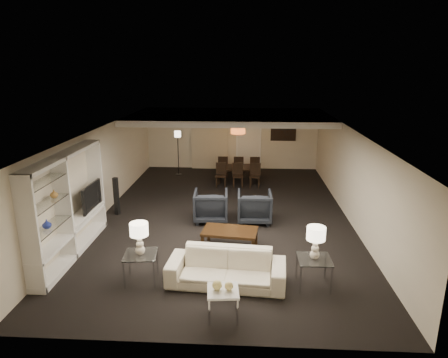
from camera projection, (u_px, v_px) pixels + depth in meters
The scene contains 35 objects.
floor at pixel (224, 216), 11.49m from camera, with size 11.00×11.00×0.00m, color black.
ceiling at pixel (224, 129), 10.79m from camera, with size 7.00×11.00×0.02m, color silver.
wall_back at pixel (232, 139), 16.42m from camera, with size 7.00×0.02×2.50m, color beige.
wall_front at pixel (202, 272), 5.86m from camera, with size 7.00×0.02×2.50m, color beige.
wall_left at pixel (101, 172), 11.33m from camera, with size 0.02×11.00×2.50m, color beige.
wall_right at pixel (351, 176), 10.95m from camera, with size 0.02×11.00×2.50m, color beige.
ceiling_soffit at pixel (230, 117), 14.18m from camera, with size 7.00×4.00×0.20m, color silver.
curtains at pixel (210, 140), 16.40m from camera, with size 1.50×0.12×2.40m, color beige.
door at pixel (249, 144), 16.40m from camera, with size 0.90×0.05×2.10m, color silver.
painting at pixel (283, 132), 16.18m from camera, with size 0.95×0.04×0.65m, color #142D38.
media_unit at pixel (69, 206), 8.85m from camera, with size 0.38×3.40×2.35m, color white, non-canonical shape.
pendant_light at pixel (238, 130), 14.30m from camera, with size 0.52×0.52×0.24m, color #D8591E.
sofa at pixel (226, 268), 7.85m from camera, with size 2.31×0.90×0.67m, color beige.
coffee_table at pixel (230, 239), 9.41m from camera, with size 1.27×0.74×0.45m, color black, non-canonical shape.
armchair_left at pixel (211, 206), 11.02m from camera, with size 0.92×0.94×0.86m, color black.
armchair_right at pixel (254, 207), 10.95m from camera, with size 0.92×0.94×0.86m, color black.
side_table_left at pixel (141, 267), 7.95m from camera, with size 0.63×0.63×0.59m, color white, non-canonical shape.
side_table_right at pixel (313, 272), 7.77m from camera, with size 0.63×0.63×0.59m, color white, non-canonical shape.
table_lamp_left at pixel (140, 239), 7.78m from camera, with size 0.36×0.36×0.66m, color white, non-canonical shape.
table_lamp_right at pixel (315, 243), 7.59m from camera, with size 0.36×0.36×0.66m, color beige, non-canonical shape.
marble_table at pixel (223, 303), 6.81m from camera, with size 0.53×0.53×0.53m, color silver, non-canonical shape.
gold_gourd_a at pixel (217, 285), 6.72m from camera, with size 0.17×0.17×0.17m, color #E9D87B.
gold_gourd_b at pixel (229, 286), 6.71m from camera, with size 0.15×0.15×0.15m, color #DEC775.
television at pixel (87, 196), 9.81m from camera, with size 0.14×1.10×0.63m, color black.
vase_blue at pixel (47, 224), 7.89m from camera, with size 0.18×0.18×0.18m, color #233298.
vase_amber at pixel (54, 194), 8.17m from camera, with size 0.16×0.16×0.17m, color #BB853E.
floor_speaker at pixel (116, 196), 11.46m from camera, with size 0.12×0.12×1.10m, color black.
dining_table at pixel (238, 174), 14.74m from camera, with size 1.60×0.90×0.56m, color black.
chair_nl at pixel (221, 175), 14.11m from camera, with size 0.39×0.39×0.84m, color black, non-canonical shape.
chair_nm at pixel (238, 175), 14.08m from camera, with size 0.39×0.39×0.84m, color black, non-canonical shape.
chair_nr at pixel (255, 176), 14.04m from camera, with size 0.39×0.39×0.84m, color black, non-canonical shape.
chair_fl at pixel (223, 166), 15.36m from camera, with size 0.39×0.39×0.84m, color black, non-canonical shape.
chair_fm at pixel (239, 166), 15.32m from camera, with size 0.39×0.39×0.84m, color black, non-canonical shape.
chair_fr at pixel (254, 167), 15.29m from camera, with size 0.39×0.39×0.84m, color black, non-canonical shape.
floor_lamp at pixel (178, 153), 15.53m from camera, with size 0.25×0.25×1.73m, color black, non-canonical shape.
Camera 1 is at (0.62, -10.73, 4.19)m, focal length 32.00 mm.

